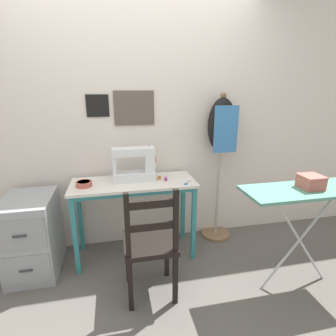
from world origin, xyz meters
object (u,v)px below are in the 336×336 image
object	(u,v)px
sewing_machine	(136,165)
ironing_board	(307,195)
wooden_chair	(150,245)
storage_box	(311,182)
thread_spool_near_machine	(159,177)
dress_form	(221,137)
filing_cabinet	(33,235)
thread_spool_mid_table	(166,179)
scissors	(187,183)
fabric_bowl	(84,184)

from	to	relation	value
sewing_machine	ironing_board	distance (m)	1.46
wooden_chair	storage_box	distance (m)	1.32
wooden_chair	storage_box	xyz separation A→B (m)	(1.22, -0.13, 0.47)
ironing_board	sewing_machine	bearing A→B (deg)	148.33
thread_spool_near_machine	dress_form	world-z (taller)	dress_form
sewing_machine	dress_form	distance (m)	0.92
filing_cabinet	sewing_machine	bearing A→B (deg)	6.68
filing_cabinet	storage_box	size ratio (longest dim) A/B	4.40
storage_box	ironing_board	bearing A→B (deg)	-167.99
thread_spool_mid_table	dress_form	size ratio (longest dim) A/B	0.03
thread_spool_mid_table	wooden_chair	xyz separation A→B (m)	(-0.23, -0.54, -0.34)
scissors	filing_cabinet	xyz separation A→B (m)	(-1.39, 0.08, -0.42)
wooden_chair	storage_box	size ratio (longest dim) A/B	5.84
thread_spool_mid_table	wooden_chair	size ratio (longest dim) A/B	0.04
sewing_machine	thread_spool_mid_table	size ratio (longest dim) A/B	10.02
sewing_machine	scissors	size ratio (longest dim) A/B	3.31
fabric_bowl	storage_box	world-z (taller)	storage_box
fabric_bowl	thread_spool_near_machine	size ratio (longest dim) A/B	3.28
thread_spool_near_machine	ironing_board	bearing A→B (deg)	-35.95
thread_spool_mid_table	ironing_board	size ratio (longest dim) A/B	0.04
fabric_bowl	thread_spool_mid_table	world-z (taller)	fabric_bowl
thread_spool_near_machine	ironing_board	size ratio (longest dim) A/B	0.04
scissors	wooden_chair	bearing A→B (deg)	-133.54
fabric_bowl	thread_spool_mid_table	bearing A→B (deg)	-0.79
sewing_machine	filing_cabinet	bearing A→B (deg)	-173.32
thread_spool_near_machine	dress_form	size ratio (longest dim) A/B	0.03
dress_form	storage_box	xyz separation A→B (m)	(0.37, -0.87, -0.21)
scissors	thread_spool_near_machine	size ratio (longest dim) A/B	2.87
thread_spool_near_machine	dress_form	bearing A→B (deg)	11.43
scissors	wooden_chair	distance (m)	0.68
sewing_machine	filing_cabinet	distance (m)	1.11
storage_box	scissors	bearing A→B (deg)	145.30
filing_cabinet	scissors	bearing A→B (deg)	-3.43
thread_spool_near_machine	ironing_board	xyz separation A→B (m)	(1.02, -0.74, 0.03)
fabric_bowl	scissors	size ratio (longest dim) A/B	1.14
wooden_chair	scissors	bearing A→B (deg)	46.46
sewing_machine	storage_box	distance (m)	1.47
fabric_bowl	ironing_board	distance (m)	1.84
scissors	filing_cabinet	bearing A→B (deg)	176.57
fabric_bowl	dress_form	xyz separation A→B (m)	(1.36, 0.19, 0.34)
filing_cabinet	dress_form	size ratio (longest dim) A/B	0.46
thread_spool_mid_table	dress_form	bearing A→B (deg)	18.02
fabric_bowl	storage_box	size ratio (longest dim) A/B	0.86
fabric_bowl	dress_form	bearing A→B (deg)	8.00
wooden_chair	ironing_board	bearing A→B (deg)	-6.55
sewing_machine	filing_cabinet	size ratio (longest dim) A/B	0.57
thread_spool_near_machine	wooden_chair	world-z (taller)	wooden_chair
sewing_machine	wooden_chair	world-z (taller)	sewing_machine
scissors	dress_form	size ratio (longest dim) A/B	0.08
sewing_machine	fabric_bowl	world-z (taller)	sewing_machine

